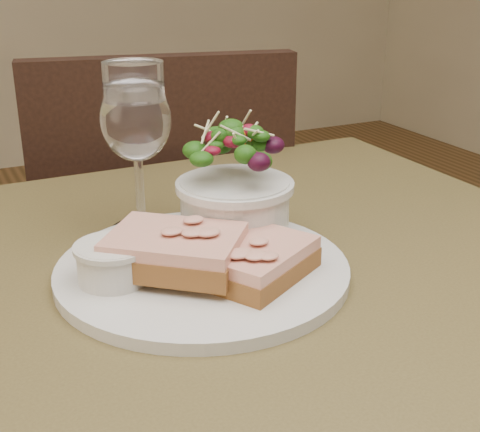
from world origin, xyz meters
name	(u,v)px	position (x,y,z in m)	size (l,w,h in m)	color
cafe_table	(248,370)	(0.00, 0.00, 0.65)	(0.80, 0.80, 0.75)	#453B1D
chair_far	(161,344)	(0.11, 0.62, 0.29)	(0.50, 0.50, 0.90)	black
dinner_plate	(203,270)	(-0.03, 0.03, 0.76)	(0.28, 0.28, 0.01)	silver
sandwich_front	(256,260)	(0.00, -0.01, 0.78)	(0.13, 0.12, 0.03)	#532B16
sandwich_back	(175,250)	(-0.07, 0.02, 0.79)	(0.15, 0.15, 0.03)	#532B16
ramekin	(113,261)	(-0.12, 0.03, 0.78)	(0.07, 0.07, 0.04)	beige
salad_bowl	(235,183)	(0.02, 0.08, 0.82)	(0.11, 0.11, 0.13)	silver
garnish	(114,242)	(-0.10, 0.10, 0.77)	(0.05, 0.04, 0.02)	#0F3409
wine_glass	(136,124)	(-0.05, 0.16, 0.87)	(0.08, 0.08, 0.18)	white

